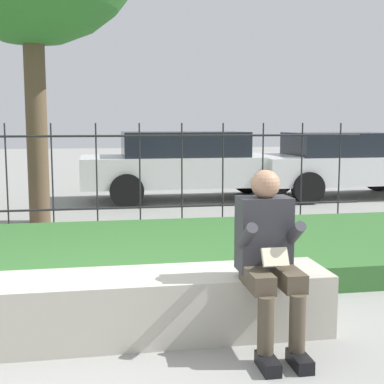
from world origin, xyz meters
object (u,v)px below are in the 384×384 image
object	(u,v)px
person_seated_reader	(268,252)
car_parked_center	(190,164)
stone_bench	(132,310)
car_parked_right	(345,163)

from	to	relation	value
person_seated_reader	car_parked_center	distance (m)	7.40
person_seated_reader	car_parked_center	world-z (taller)	car_parked_center
stone_bench	person_seated_reader	world-z (taller)	person_seated_reader
car_parked_center	person_seated_reader	bearing A→B (deg)	-95.61
car_parked_right	person_seated_reader	bearing A→B (deg)	-120.66
stone_bench	car_parked_right	distance (m)	8.53
car_parked_right	car_parked_center	xyz separation A→B (m)	(-3.37, 0.15, 0.02)
stone_bench	car_parked_right	world-z (taller)	car_parked_right
stone_bench	car_parked_center	xyz separation A→B (m)	(1.65, 7.03, 0.54)
person_seated_reader	car_parked_center	bearing A→B (deg)	84.60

